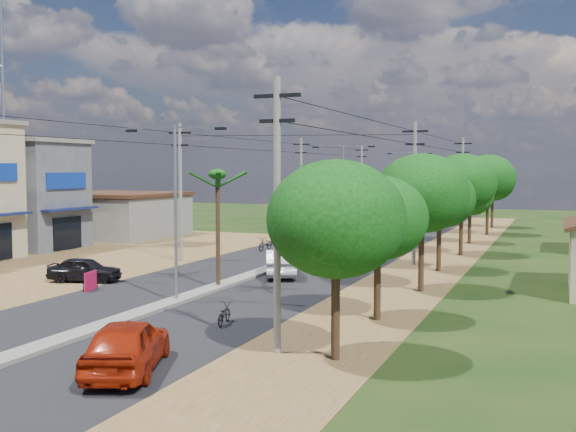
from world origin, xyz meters
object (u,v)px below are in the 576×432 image
object	(u,v)px
car_silver_mid	(281,263)
moto_rider_east	(224,315)
car_white_far	(290,233)
car_parked_dark	(85,270)
roadside_sign	(91,282)
car_red_near	(127,346)

from	to	relation	value
car_silver_mid	moto_rider_east	distance (m)	11.94
car_white_far	moto_rider_east	bearing A→B (deg)	-92.83
car_parked_dark	roadside_sign	distance (m)	2.87
car_red_near	moto_rider_east	bearing A→B (deg)	-110.06
car_red_near	roadside_sign	size ratio (longest dim) A/B	4.07
car_white_far	roadside_sign	world-z (taller)	car_white_far
car_white_far	roadside_sign	xyz separation A→B (m)	(-0.50, -25.17, -0.20)
car_silver_mid	moto_rider_east	xyz separation A→B (m)	(2.50, -11.67, -0.36)
car_white_far	moto_rider_east	xyz separation A→B (m)	(9.00, -29.15, -0.28)
car_red_near	roadside_sign	bearing A→B (deg)	-69.04
car_white_far	moto_rider_east	size ratio (longest dim) A/B	3.05
car_red_near	car_white_far	world-z (taller)	car_red_near
car_parked_dark	roadside_sign	bearing A→B (deg)	-152.03
car_silver_mid	roadside_sign	distance (m)	10.40
car_parked_dark	roadside_sign	xyz separation A→B (m)	(2.00, -2.05, -0.17)
roadside_sign	moto_rider_east	bearing A→B (deg)	-34.13
car_red_near	moto_rider_east	distance (m)	6.55
car_red_near	car_white_far	xyz separation A→B (m)	(-9.18, 35.69, -0.12)
car_red_near	car_white_far	size ratio (longest dim) A/B	1.01
car_parked_dark	roadside_sign	world-z (taller)	car_parked_dark
car_parked_dark	moto_rider_east	xyz separation A→B (m)	(11.50, -6.03, -0.25)
car_silver_mid	roadside_sign	size ratio (longest dim) A/B	3.97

